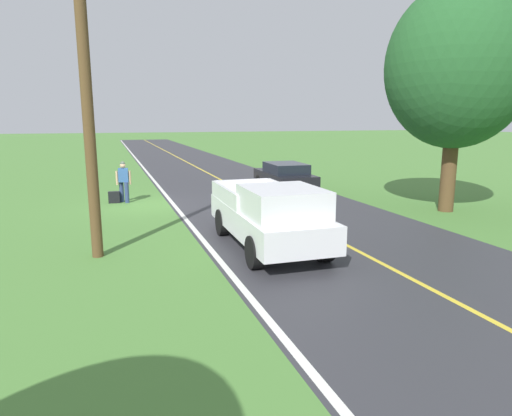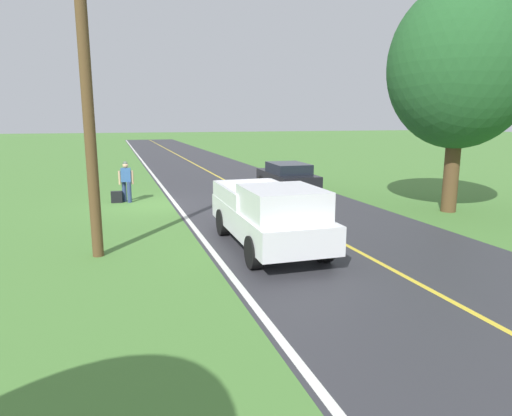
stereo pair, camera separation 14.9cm
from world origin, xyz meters
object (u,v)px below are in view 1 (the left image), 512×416
Objects in this scene: sedan_near_oncoming at (285,176)px; suitcase_carried at (114,197)px; hitchhiker_walking at (124,179)px; pickup_truck_passing at (271,214)px; tree_far_side_near at (457,67)px; utility_pole_roadside at (88,113)px.

suitcase_carried is at bearing 3.62° from sedan_near_oncoming.
suitcase_carried is at bearing 6.04° from hitchhiker_walking.
pickup_truck_passing is 0.65× the size of tree_far_side_near.
hitchhiker_walking reaches higher than sedan_near_oncoming.
tree_far_side_near is at bearing 123.35° from sedan_near_oncoming.
pickup_truck_passing reaches higher than suitcase_carried.
sedan_near_oncoming is at bearing -176.52° from hitchhiker_walking.
pickup_truck_passing is (-3.48, 8.56, -0.01)m from hitchhiker_walking.
tree_far_side_near reaches higher than utility_pole_roadside.
pickup_truck_passing is at bearing 65.80° from sedan_near_oncoming.
suitcase_carried is at bearing -65.35° from pickup_truck_passing.
sedan_near_oncoming is (-4.05, -9.02, -0.21)m from pickup_truck_passing.
utility_pole_roadside is (1.01, 7.78, 2.66)m from hitchhiker_walking.
pickup_truck_passing is at bearing 18.26° from tree_far_side_near.
tree_far_side_near is at bearing 153.40° from hitchhiker_walking.
hitchhiker_walking is at bearing -67.86° from pickup_truck_passing.
utility_pole_roadside reaches higher than suitcase_carried.
hitchhiker_walking is 8.29m from utility_pole_roadside.
utility_pole_roadside is at bearing 82.62° from hitchhiker_walking.
suitcase_carried is 0.06× the size of tree_far_side_near.
tree_far_side_near is (-11.69, 5.85, 4.37)m from hitchhiker_walking.
utility_pole_roadside is (8.54, 8.24, 2.89)m from sedan_near_oncoming.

